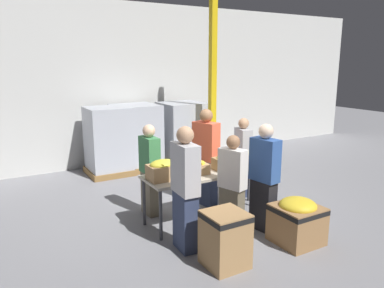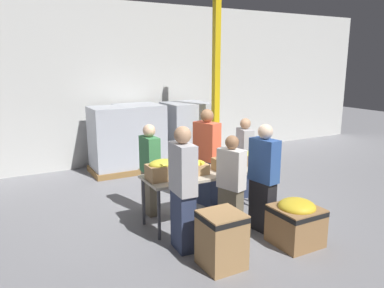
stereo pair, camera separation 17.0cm
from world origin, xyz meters
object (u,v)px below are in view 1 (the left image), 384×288
donation_bin_1 (297,219)px  banana_box_2 (227,161)px  support_pillar (212,87)px  donation_bin_0 (225,237)px  pallet_stack_1 (136,137)px  volunteer_5 (206,158)px  volunteer_4 (243,157)px  volunteer_3 (264,178)px  pallet_stack_0 (108,141)px  sorting_table (211,175)px  volunteer_0 (185,190)px  volunteer_2 (150,171)px  banana_box_3 (249,157)px  volunteer_1 (232,186)px  pallet_stack_2 (182,134)px  banana_box_1 (194,167)px  banana_box_0 (163,169)px

donation_bin_1 → banana_box_2: bearing=103.5°
support_pillar → donation_bin_0: bearing=-120.9°
banana_box_2 → pallet_stack_1: 3.51m
volunteer_5 → support_pillar: 2.51m
volunteer_4 → volunteer_5: bearing=-73.3°
volunteer_3 → pallet_stack_0: (-1.13, 4.08, -0.06)m
donation_bin_1 → sorting_table: bearing=114.2°
volunteer_4 → volunteer_0: bearing=-42.6°
banana_box_2 → pallet_stack_1: (-0.22, 3.50, -0.19)m
volunteer_2 → volunteer_4: 1.94m
banana_box_3 → volunteer_1: bearing=-141.1°
banana_box_2 → donation_bin_0: bearing=-126.0°
volunteer_4 → pallet_stack_2: bearing=-169.3°
support_pillar → volunteer_3: bearing=-109.4°
support_pillar → pallet_stack_1: size_ratio=2.56×
sorting_table → pallet_stack_0: size_ratio=1.43×
sorting_table → volunteer_2: size_ratio=1.43×
volunteer_5 → donation_bin_0: size_ratio=2.43×
volunteer_4 → donation_bin_1: volunteer_4 is taller
volunteer_1 → donation_bin_0: bearing=121.3°
banana_box_1 → banana_box_2: bearing=-5.3°
banana_box_1 → volunteer_5: size_ratio=0.24×
banana_box_2 → pallet_stack_0: 3.51m
pallet_stack_0 → sorting_table: bearing=-78.9°
banana_box_0 → volunteer_0: size_ratio=0.27×
volunteer_5 → donation_bin_0: bearing=-42.8°
volunteer_4 → volunteer_2: bearing=-77.3°
volunteer_3 → sorting_table: bearing=23.5°
volunteer_4 → support_pillar: size_ratio=0.38×
banana_box_2 → volunteer_4: volunteer_4 is taller
volunteer_0 → volunteer_4: bearing=-52.9°
volunteer_0 → pallet_stack_2: volunteer_0 is taller
pallet_stack_0 → banana_box_0: bearing=-93.4°
volunteer_2 → volunteer_3: size_ratio=0.93×
banana_box_0 → volunteer_0: bearing=-91.8°
banana_box_2 → donation_bin_0: 1.71m
volunteer_5 → support_pillar: bearing=126.8°
volunteer_5 → pallet_stack_0: 2.90m
pallet_stack_0 → volunteer_2: bearing=-92.9°
volunteer_5 → banana_box_3: bearing=30.4°
banana_box_1 → pallet_stack_1: bearing=83.4°
sorting_table → support_pillar: support_pillar is taller
volunteer_2 → volunteer_3: 1.91m
volunteer_4 → donation_bin_1: bearing=-1.4°
volunteer_3 → donation_bin_1: 0.77m
sorting_table → support_pillar: (1.59, 2.39, 1.24)m
volunteer_3 → donation_bin_0: (-1.13, -0.59, -0.44)m
banana_box_3 → pallet_stack_1: bearing=102.6°
banana_box_1 → volunteer_4: bearing=22.9°
banana_box_0 → banana_box_1: size_ratio=1.10×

